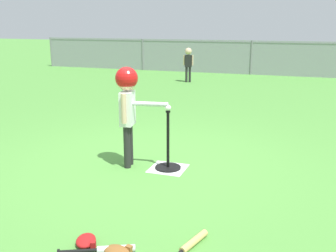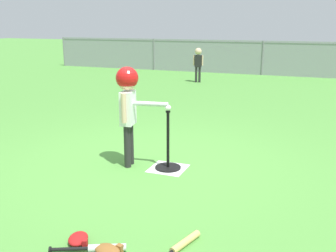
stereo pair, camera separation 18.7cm
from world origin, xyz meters
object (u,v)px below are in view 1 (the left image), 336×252
at_px(batting_tee, 168,159).
at_px(baseball_on_tee, 168,108).
at_px(glove_near_bats, 117,251).
at_px(fielder_near_right, 188,60).
at_px(glove_by_plate, 86,241).
at_px(spare_bat_silver, 108,249).
at_px(spare_bat_wood, 189,245).
at_px(batter_child, 128,97).

relative_size(batting_tee, baseball_on_tee, 10.00).
xyz_separation_m(baseball_on_tee, glove_near_bats, (0.24, -1.92, -0.74)).
height_order(fielder_near_right, glove_by_plate, fielder_near_right).
relative_size(spare_bat_silver, glove_near_bats, 2.34).
relative_size(batting_tee, glove_by_plate, 2.84).
relative_size(baseball_on_tee, glove_by_plate, 0.28).
bearing_deg(glove_by_plate, spare_bat_wood, 14.80).
relative_size(batter_child, fielder_near_right, 1.23).
xyz_separation_m(baseball_on_tee, fielder_near_right, (-1.79, 7.04, -0.12)).
bearing_deg(batting_tee, glove_near_bats, -82.83).
bearing_deg(glove_by_plate, baseball_on_tee, 87.88).
bearing_deg(spare_bat_silver, batting_tee, 94.68).
relative_size(spare_bat_wood, glove_near_bats, 2.82).
distance_m(baseball_on_tee, glove_by_plate, 2.01).
distance_m(baseball_on_tee, spare_bat_silver, 2.06).
xyz_separation_m(batting_tee, fielder_near_right, (-1.79, 7.04, 0.53)).
bearing_deg(baseball_on_tee, batter_child, -171.88).
distance_m(spare_bat_wood, glove_by_plate, 0.85).
relative_size(batting_tee, batter_child, 0.59).
bearing_deg(fielder_near_right, spare_bat_silver, -77.76).
height_order(batting_tee, spare_bat_wood, batting_tee).
bearing_deg(batter_child, spare_bat_wood, -51.79).
xyz_separation_m(glove_by_plate, glove_near_bats, (0.31, -0.06, 0.00)).
bearing_deg(glove_by_plate, batting_tee, 87.88).
distance_m(fielder_near_right, spare_bat_silver, 9.19).
relative_size(baseball_on_tee, fielder_near_right, 0.07).
height_order(batting_tee, spare_bat_silver, batting_tee).
xyz_separation_m(batting_tee, glove_near_bats, (0.24, -1.92, -0.09)).
height_order(baseball_on_tee, spare_bat_silver, baseball_on_tee).
relative_size(batter_child, glove_near_bats, 5.10).
distance_m(batting_tee, batter_child, 0.92).
bearing_deg(spare_bat_wood, glove_near_bats, -151.74).
bearing_deg(glove_by_plate, fielder_near_right, 100.91).
xyz_separation_m(baseball_on_tee, spare_bat_wood, (0.75, -1.65, -0.75)).
bearing_deg(spare_bat_wood, batter_child, 128.21).
relative_size(baseball_on_tee, spare_bat_wood, 0.11).
height_order(spare_bat_silver, spare_bat_wood, same).
height_order(batter_child, glove_by_plate, batter_child).
height_order(fielder_near_right, spare_bat_silver, fielder_near_right).
distance_m(spare_bat_silver, glove_near_bats, 0.09).
xyz_separation_m(batter_child, spare_bat_silver, (0.65, -1.85, -0.87)).
distance_m(fielder_near_right, glove_by_plate, 9.10).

